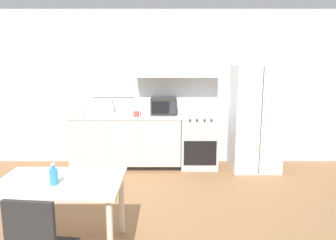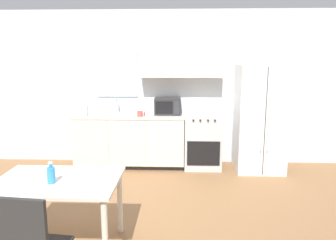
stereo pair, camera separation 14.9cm
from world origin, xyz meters
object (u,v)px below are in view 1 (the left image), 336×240
at_px(oven_range, 200,141).
at_px(dining_table, 62,191).
at_px(drink_bottle, 55,176).
at_px(refrigerator, 257,118).
at_px(microwave, 165,106).
at_px(coffee_mug, 138,114).

distance_m(oven_range, dining_table, 3.02).
bearing_deg(drink_bottle, oven_range, 59.23).
bearing_deg(oven_range, refrigerator, -4.65).
height_order(microwave, drink_bottle, microwave).
xyz_separation_m(coffee_mug, dining_table, (-0.51, -2.46, -0.33)).
bearing_deg(refrigerator, oven_range, 175.35).
bearing_deg(coffee_mug, oven_range, 6.43).
bearing_deg(dining_table, drink_bottle, -102.63).
relative_size(refrigerator, drink_bottle, 8.64).
distance_m(refrigerator, microwave, 1.57).
height_order(refrigerator, drink_bottle, refrigerator).
bearing_deg(microwave, coffee_mug, -154.14).
height_order(oven_range, coffee_mug, coffee_mug).
relative_size(oven_range, drink_bottle, 4.54).
bearing_deg(coffee_mug, refrigerator, 1.22).
bearing_deg(coffee_mug, drink_bottle, -101.75).
xyz_separation_m(refrigerator, drink_bottle, (-2.53, -2.59, -0.08)).
height_order(oven_range, refrigerator, refrigerator).
xyz_separation_m(refrigerator, dining_table, (-2.51, -2.50, -0.26)).
xyz_separation_m(refrigerator, coffee_mug, (-2.00, -0.04, 0.07)).
height_order(coffee_mug, drink_bottle, coffee_mug).
relative_size(oven_range, coffee_mug, 7.05).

